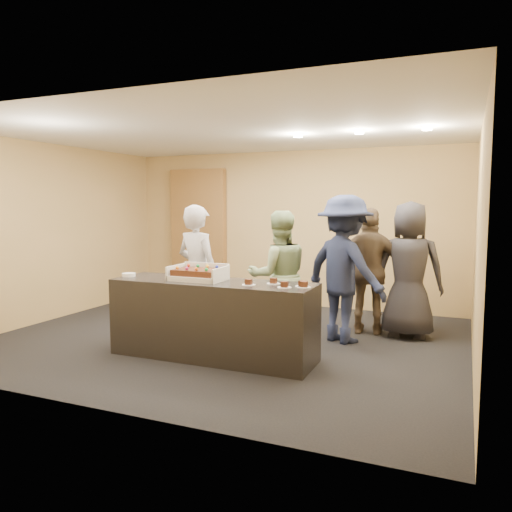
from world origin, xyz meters
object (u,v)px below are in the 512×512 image
at_px(storage_cabinet, 199,234).
at_px(plate_stack, 129,275).
at_px(person_navy_man, 344,269).
at_px(person_brown_extra, 370,271).
at_px(person_server_grey, 198,273).
at_px(person_sage_man, 279,276).
at_px(cake_box, 199,276).
at_px(serving_counter, 213,319).
at_px(sheet_cake, 198,272).
at_px(person_dark_suit, 409,270).

bearing_deg(storage_cabinet, plate_stack, -75.13).
xyz_separation_m(person_navy_man, person_brown_extra, (0.24, 0.53, -0.08)).
distance_m(person_server_grey, person_sage_man, 1.06).
bearing_deg(cake_box, person_brown_extra, 46.84).
height_order(serving_counter, storage_cabinet, storage_cabinet).
distance_m(storage_cabinet, person_server_grey, 3.02).
distance_m(cake_box, person_navy_man, 1.90).
height_order(sheet_cake, plate_stack, sheet_cake).
bearing_deg(sheet_cake, serving_counter, -0.00).
xyz_separation_m(plate_stack, person_server_grey, (0.60, 0.65, -0.03)).
height_order(storage_cabinet, person_brown_extra, storage_cabinet).
relative_size(cake_box, sheet_cake, 1.18).
xyz_separation_m(cake_box, person_brown_extra, (1.67, 1.78, -0.08)).
height_order(storage_cabinet, cake_box, storage_cabinet).
xyz_separation_m(cake_box, person_navy_man, (1.43, 1.25, 0.01)).
height_order(serving_counter, sheet_cake, sheet_cake).
bearing_deg(person_server_grey, cake_box, 135.46).
distance_m(sheet_cake, person_dark_suit, 2.85).
bearing_deg(person_brown_extra, plate_stack, 29.39).
distance_m(person_sage_man, person_dark_suit, 1.75).
xyz_separation_m(cake_box, person_dark_suit, (2.18, 1.81, -0.03)).
distance_m(sheet_cake, person_navy_man, 1.92).
height_order(serving_counter, person_navy_man, person_navy_man).
relative_size(person_brown_extra, person_dark_suit, 0.95).
bearing_deg(person_dark_suit, storage_cabinet, -21.75).
distance_m(cake_box, person_dark_suit, 2.83).
xyz_separation_m(sheet_cake, person_sage_man, (0.63, 1.03, -0.15)).
xyz_separation_m(sheet_cake, person_server_grey, (-0.33, 0.58, -0.11)).
bearing_deg(serving_counter, person_navy_man, 45.42).
xyz_separation_m(sheet_cake, person_brown_extra, (1.67, 1.81, -0.13)).
height_order(sheet_cake, person_server_grey, person_server_grey).
distance_m(person_sage_man, person_navy_man, 0.85).
relative_size(person_sage_man, person_navy_man, 0.89).
xyz_separation_m(plate_stack, person_brown_extra, (2.60, 1.87, -0.05)).
xyz_separation_m(serving_counter, person_navy_man, (1.24, 1.28, 0.50)).
distance_m(storage_cabinet, person_navy_man, 3.78).
xyz_separation_m(serving_counter, cake_box, (-0.19, 0.02, 0.49)).
height_order(cake_box, person_dark_suit, person_dark_suit).
relative_size(serving_counter, cake_box, 3.86).
distance_m(person_navy_man, person_dark_suit, 0.93).
height_order(plate_stack, person_server_grey, person_server_grey).
distance_m(sheet_cake, person_server_grey, 0.68).
relative_size(storage_cabinet, person_sage_man, 1.43).
bearing_deg(plate_stack, cake_box, 5.51).
bearing_deg(person_dark_suit, cake_box, 36.97).
distance_m(storage_cabinet, person_sage_man, 3.28).
bearing_deg(cake_box, person_dark_suit, 39.67).
bearing_deg(cake_box, serving_counter, -6.80).
relative_size(storage_cabinet, person_dark_suit, 1.33).
relative_size(cake_box, person_server_grey, 0.35).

